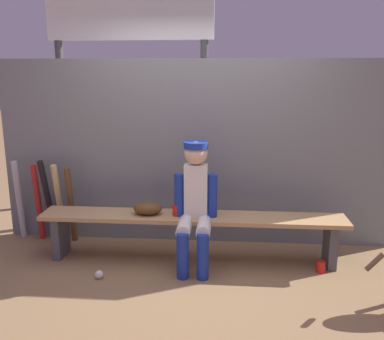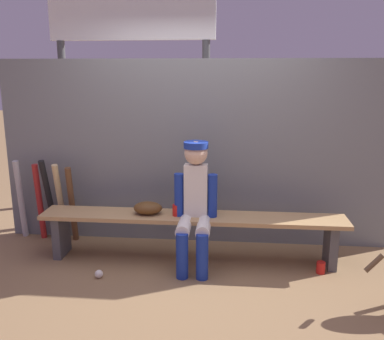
# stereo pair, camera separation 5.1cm
# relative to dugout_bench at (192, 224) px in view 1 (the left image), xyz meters

# --- Properties ---
(ground_plane) EXTENTS (30.00, 30.00, 0.00)m
(ground_plane) POSITION_rel_dugout_bench_xyz_m (0.00, 0.00, -0.37)
(ground_plane) COLOR olive
(chainlink_fence) EXTENTS (4.19, 0.03, 1.95)m
(chainlink_fence) POSITION_rel_dugout_bench_xyz_m (0.00, 0.51, 0.60)
(chainlink_fence) COLOR slate
(chainlink_fence) RESTS_ON ground_plane
(dugout_bench) EXTENTS (2.96, 0.36, 0.47)m
(dugout_bench) POSITION_rel_dugout_bench_xyz_m (0.00, 0.00, 0.00)
(dugout_bench) COLOR tan
(dugout_bench) RESTS_ON ground_plane
(player_seated) EXTENTS (0.41, 0.55, 1.19)m
(player_seated) POSITION_rel_dugout_bench_xyz_m (0.04, -0.11, 0.28)
(player_seated) COLOR silver
(player_seated) RESTS_ON ground_plane
(baseball_glove) EXTENTS (0.28, 0.20, 0.12)m
(baseball_glove) POSITION_rel_dugout_bench_xyz_m (-0.43, 0.00, 0.15)
(baseball_glove) COLOR #593819
(baseball_glove) RESTS_ON dugout_bench
(bat_wood_dark) EXTENTS (0.08, 0.19, 0.85)m
(bat_wood_dark) POSITION_rel_dugout_bench_xyz_m (-1.33, 0.33, 0.05)
(bat_wood_dark) COLOR brown
(bat_wood_dark) RESTS_ON ground_plane
(bat_wood_natural) EXTENTS (0.07, 0.25, 0.88)m
(bat_wood_natural) POSITION_rel_dugout_bench_xyz_m (-1.46, 0.35, 0.07)
(bat_wood_natural) COLOR tan
(bat_wood_natural) RESTS_ON ground_plane
(bat_aluminum_black) EXTENTS (0.10, 0.27, 0.92)m
(bat_aluminum_black) POSITION_rel_dugout_bench_xyz_m (-1.59, 0.36, 0.09)
(bat_aluminum_black) COLOR black
(bat_aluminum_black) RESTS_ON ground_plane
(bat_aluminum_red) EXTENTS (0.08, 0.14, 0.86)m
(bat_aluminum_red) POSITION_rel_dugout_bench_xyz_m (-1.71, 0.38, 0.06)
(bat_aluminum_red) COLOR #B22323
(bat_aluminum_red) RESTS_ON ground_plane
(bat_aluminum_silver) EXTENTS (0.10, 0.19, 0.90)m
(bat_aluminum_silver) POSITION_rel_dugout_bench_xyz_m (-1.93, 0.39, 0.08)
(bat_aluminum_silver) COLOR #B7B7BC
(bat_aluminum_silver) RESTS_ON ground_plane
(baseball) EXTENTS (0.07, 0.07, 0.07)m
(baseball) POSITION_rel_dugout_bench_xyz_m (-0.80, -0.45, -0.34)
(baseball) COLOR white
(baseball) RESTS_ON ground_plane
(cup_on_ground) EXTENTS (0.08, 0.08, 0.11)m
(cup_on_ground) POSITION_rel_dugout_bench_xyz_m (1.21, -0.17, -0.32)
(cup_on_ground) COLOR red
(cup_on_ground) RESTS_ON ground_plane
(cup_on_bench) EXTENTS (0.08, 0.08, 0.11)m
(cup_on_bench) POSITION_rel_dugout_bench_xyz_m (-0.15, -0.02, 0.15)
(cup_on_bench) COLOR red
(cup_on_bench) RESTS_ON dugout_bench
(scoreboard) EXTENTS (2.41, 0.27, 3.17)m
(scoreboard) POSITION_rel_dugout_bench_xyz_m (-0.86, 1.69, 1.86)
(scoreboard) COLOR #3F3F42
(scoreboard) RESTS_ON ground_plane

